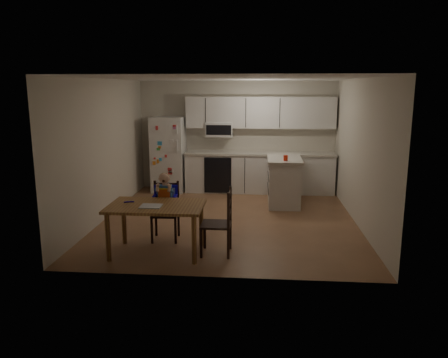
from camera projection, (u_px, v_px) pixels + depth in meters
name	position (u px, v px, depth m)	size (l,w,h in m)	color
room	(231.00, 148.00, 8.16)	(4.52, 5.01, 2.51)	brown
refrigerator	(169.00, 154.00, 10.00)	(0.72, 0.70, 1.70)	silver
kitchen_run	(258.00, 154.00, 9.91)	(3.37, 0.62, 2.15)	silver
kitchen_island	(284.00, 180.00, 8.95)	(0.68, 1.30, 0.96)	silver
red_cup	(286.00, 158.00, 8.45)	(0.09, 0.09, 0.11)	red
dining_table	(156.00, 211.00, 6.19)	(1.34, 0.86, 0.72)	brown
napkin	(151.00, 206.00, 6.08)	(0.29, 0.25, 0.01)	#BBBBC0
toddler_spoon	(128.00, 202.00, 6.30)	(0.02, 0.02, 0.12)	#160ACB
chair_booster	(165.00, 199.00, 6.79)	(0.42, 0.42, 1.07)	black
chair_side	(223.00, 218.00, 6.18)	(0.42, 0.42, 0.95)	black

